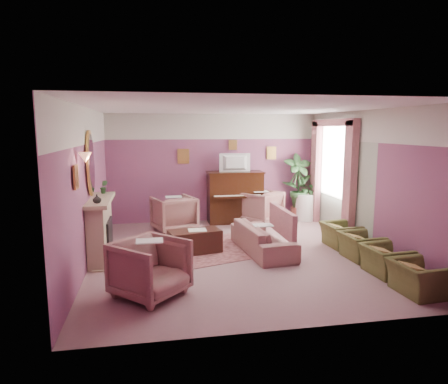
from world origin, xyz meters
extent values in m
cube|color=gray|center=(0.00, 0.00, 0.00)|extent=(5.50, 6.00, 0.01)
cube|color=white|center=(0.00, 0.00, 2.80)|extent=(5.50, 6.00, 0.01)
cube|color=#6E436B|center=(0.00, 3.00, 1.40)|extent=(5.50, 0.02, 2.80)
cube|color=#6E436B|center=(0.00, -3.00, 1.40)|extent=(5.50, 0.02, 2.80)
cube|color=#6E436B|center=(-2.75, 0.00, 1.40)|extent=(0.02, 6.00, 2.80)
cube|color=#6E436B|center=(2.75, 0.00, 1.40)|extent=(0.02, 6.00, 2.80)
cube|color=beige|center=(0.00, 2.99, 2.47)|extent=(5.50, 0.01, 0.65)
cube|color=#A2A996|center=(2.73, 1.30, 1.07)|extent=(0.01, 3.00, 2.15)
cube|color=tan|center=(-2.59, 0.20, 0.55)|extent=(0.30, 1.40, 1.10)
cube|color=black|center=(-2.49, 0.20, 0.40)|extent=(0.18, 0.72, 0.68)
cube|color=#FF5409|center=(-2.45, 0.20, 0.22)|extent=(0.06, 0.54, 0.10)
cube|color=tan|center=(-2.56, 0.20, 1.12)|extent=(0.40, 1.55, 0.07)
cube|color=tan|center=(-2.39, 0.20, 0.01)|extent=(0.55, 1.50, 0.02)
ellipsoid|color=gold|center=(-2.70, 0.20, 1.80)|extent=(0.04, 0.72, 1.20)
ellipsoid|color=white|center=(-2.67, 0.20, 1.80)|extent=(0.01, 0.60, 1.06)
cone|color=#EF9869|center=(-2.62, -0.85, 1.98)|extent=(0.20, 0.20, 0.16)
cube|color=black|center=(0.50, 2.68, 0.65)|extent=(1.40, 0.60, 1.30)
cube|color=black|center=(0.50, 2.33, 0.72)|extent=(1.30, 0.12, 0.06)
cube|color=white|center=(0.50, 2.33, 0.76)|extent=(1.20, 0.08, 0.02)
cube|color=black|center=(0.50, 2.68, 1.31)|extent=(1.45, 0.65, 0.04)
imported|color=black|center=(0.50, 2.63, 1.60)|extent=(0.80, 0.12, 0.48)
cube|color=gold|center=(-0.80, 2.96, 1.72)|extent=(0.30, 0.03, 0.38)
cube|color=gold|center=(1.55, 2.96, 1.78)|extent=(0.26, 0.03, 0.34)
cube|color=gold|center=(0.50, 2.96, 2.00)|extent=(0.22, 0.03, 0.26)
cube|color=gold|center=(-2.71, -1.20, 1.72)|extent=(0.03, 0.28, 0.36)
cube|color=silver|center=(2.70, 1.55, 1.70)|extent=(0.03, 1.40, 1.80)
cube|color=#A56169|center=(2.62, 0.63, 1.30)|extent=(0.16, 0.34, 2.60)
cube|color=#A56169|center=(2.62, 2.47, 1.30)|extent=(0.16, 0.34, 2.60)
cube|color=#A56169|center=(2.62, 1.55, 2.56)|extent=(0.16, 2.20, 0.16)
imported|color=#2B552A|center=(-2.55, 0.75, 1.29)|extent=(0.16, 0.16, 0.28)
imported|color=beige|center=(-2.55, -0.30, 1.23)|extent=(0.16, 0.16, 0.16)
cube|color=#8C4E4F|center=(-0.72, 0.31, 0.01)|extent=(2.92, 2.45, 0.01)
cube|color=#351A13|center=(-0.81, 0.26, 0.23)|extent=(1.08, 0.70, 0.45)
cube|color=white|center=(-0.76, 0.26, 0.46)|extent=(0.35, 0.28, 0.01)
imported|color=#9A6A64|center=(0.51, 0.07, 0.38)|extent=(0.63, 1.90, 0.77)
cube|color=#A56169|center=(0.91, 0.07, 0.60)|extent=(0.10, 1.44, 0.53)
imported|color=#9A6A64|center=(-1.12, 2.00, 0.47)|extent=(0.90, 0.90, 0.94)
imported|color=#9A6A64|center=(1.12, 2.43, 0.47)|extent=(0.90, 0.90, 0.94)
imported|color=#9A6A64|center=(-1.67, -1.69, 0.47)|extent=(0.90, 0.90, 0.94)
imported|color=brown|center=(2.21, -2.32, 0.33)|extent=(0.53, 0.75, 0.65)
imported|color=brown|center=(2.21, -1.50, 0.33)|extent=(0.53, 0.75, 0.65)
imported|color=brown|center=(2.21, -0.68, 0.33)|extent=(0.53, 0.75, 0.65)
imported|color=brown|center=(2.21, 0.14, 0.33)|extent=(0.53, 0.75, 0.65)
cylinder|color=white|center=(2.39, 2.57, 0.35)|extent=(0.52, 0.52, 0.70)
imported|color=#2B552A|center=(2.39, 2.57, 0.87)|extent=(0.30, 0.30, 0.34)
imported|color=#2B552A|center=(2.51, 2.47, 0.84)|extent=(0.16, 0.16, 0.28)
cylinder|color=#97463B|center=(2.21, 2.67, 0.17)|extent=(0.34, 0.34, 0.34)
imported|color=#2B552A|center=(2.21, 2.67, 1.06)|extent=(0.76, 0.76, 1.44)
camera|label=1|loc=(-1.61, -7.33, 2.43)|focal=32.00mm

